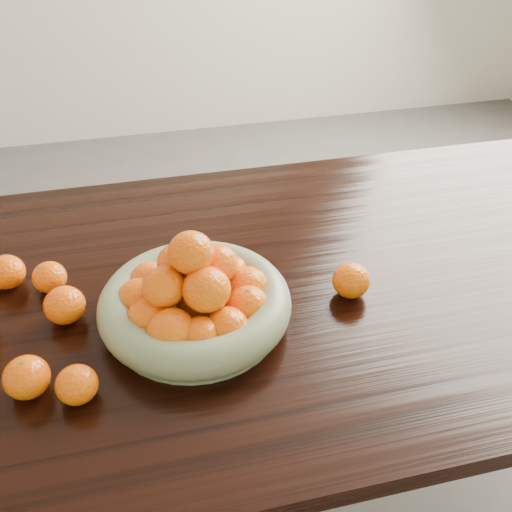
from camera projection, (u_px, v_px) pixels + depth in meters
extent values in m
plane|color=#565451|center=(239.00, 485.00, 1.64)|extent=(5.00, 5.00, 0.00)
cube|color=black|center=(233.00, 291.00, 1.21)|extent=(2.00, 1.00, 0.04)
cube|color=black|center=(478.00, 256.00, 1.94)|extent=(0.08, 0.08, 0.71)
cylinder|color=gray|center=(196.00, 317.00, 1.10)|extent=(0.33, 0.33, 0.02)
torus|color=gray|center=(195.00, 303.00, 1.08)|extent=(0.37, 0.37, 0.07)
ellipsoid|color=orange|center=(247.00, 288.00, 1.10)|extent=(0.09, 0.09, 0.08)
ellipsoid|color=orange|center=(230.00, 273.00, 1.14)|extent=(0.08, 0.08, 0.07)
ellipsoid|color=orange|center=(204.00, 268.00, 1.16)|extent=(0.08, 0.08, 0.08)
ellipsoid|color=orange|center=(178.00, 269.00, 1.15)|extent=(0.08, 0.08, 0.08)
ellipsoid|color=orange|center=(150.00, 282.00, 1.12)|extent=(0.08, 0.08, 0.08)
ellipsoid|color=orange|center=(139.00, 299.00, 1.07)|extent=(0.08, 0.08, 0.08)
ellipsoid|color=orange|center=(149.00, 318.00, 1.03)|extent=(0.08, 0.08, 0.08)
ellipsoid|color=orange|center=(171.00, 332.00, 1.00)|extent=(0.09, 0.09, 0.08)
ellipsoid|color=orange|center=(201.00, 336.00, 1.00)|extent=(0.08, 0.08, 0.07)
ellipsoid|color=orange|center=(227.00, 328.00, 1.02)|extent=(0.08, 0.08, 0.07)
ellipsoid|color=orange|center=(247.00, 306.00, 1.06)|extent=(0.08, 0.08, 0.08)
ellipsoid|color=orange|center=(197.00, 300.00, 1.07)|extent=(0.08, 0.08, 0.08)
ellipsoid|color=orange|center=(218.00, 264.00, 1.08)|extent=(0.08, 0.08, 0.07)
ellipsoid|color=orange|center=(177.00, 262.00, 1.08)|extent=(0.08, 0.08, 0.07)
ellipsoid|color=orange|center=(164.00, 287.00, 1.02)|extent=(0.08, 0.08, 0.07)
ellipsoid|color=orange|center=(206.00, 289.00, 1.01)|extent=(0.09, 0.09, 0.08)
ellipsoid|color=orange|center=(191.00, 253.00, 1.02)|extent=(0.08, 0.08, 0.08)
ellipsoid|color=orange|center=(27.00, 377.00, 0.95)|extent=(0.08, 0.08, 0.07)
ellipsoid|color=orange|center=(77.00, 385.00, 0.94)|extent=(0.07, 0.07, 0.07)
ellipsoid|color=orange|center=(351.00, 280.00, 1.15)|extent=(0.08, 0.08, 0.07)
ellipsoid|color=orange|center=(50.00, 277.00, 1.17)|extent=(0.07, 0.07, 0.06)
ellipsoid|color=orange|center=(65.00, 305.00, 1.09)|extent=(0.08, 0.08, 0.07)
ellipsoid|color=orange|center=(7.00, 272.00, 1.17)|extent=(0.08, 0.08, 0.07)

